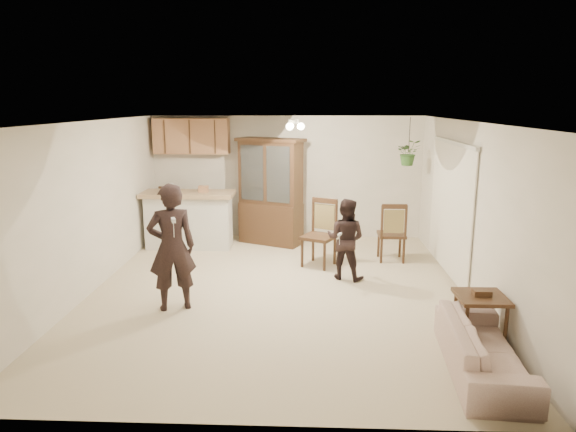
{
  "coord_description": "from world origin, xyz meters",
  "views": [
    {
      "loc": [
        0.46,
        -7.21,
        2.76
      ],
      "look_at": [
        0.14,
        0.4,
        1.07
      ],
      "focal_mm": 32.0,
      "sensor_mm": 36.0,
      "label": 1
    }
  ],
  "objects_px": {
    "child": "(346,237)",
    "chair_hutch_left": "(319,247)",
    "sofa": "(484,339)",
    "chair_bar": "(167,225)",
    "china_hutch": "(271,192)",
    "side_table": "(479,319)",
    "adult": "(172,245)",
    "chair_hutch_right": "(391,244)"
  },
  "relations": [
    {
      "from": "child",
      "to": "chair_hutch_left",
      "type": "height_order",
      "value": "child"
    },
    {
      "from": "child",
      "to": "chair_hutch_left",
      "type": "xyz_separation_m",
      "value": [
        -0.41,
        0.63,
        -0.35
      ]
    },
    {
      "from": "sofa",
      "to": "child",
      "type": "distance_m",
      "value": 3.14
    },
    {
      "from": "chair_bar",
      "to": "chair_hutch_left",
      "type": "bearing_deg",
      "value": -20.64
    },
    {
      "from": "child",
      "to": "china_hutch",
      "type": "relative_size",
      "value": 0.65
    },
    {
      "from": "sofa",
      "to": "chair_hutch_left",
      "type": "bearing_deg",
      "value": 29.53
    },
    {
      "from": "sofa",
      "to": "child",
      "type": "height_order",
      "value": "child"
    },
    {
      "from": "sofa",
      "to": "side_table",
      "type": "relative_size",
      "value": 2.81
    },
    {
      "from": "adult",
      "to": "china_hutch",
      "type": "relative_size",
      "value": 0.86
    },
    {
      "from": "child",
      "to": "chair_bar",
      "type": "height_order",
      "value": "child"
    },
    {
      "from": "chair_bar",
      "to": "chair_hutch_left",
      "type": "distance_m",
      "value": 3.47
    },
    {
      "from": "chair_hutch_left",
      "to": "chair_hutch_right",
      "type": "height_order",
      "value": "chair_hutch_left"
    },
    {
      "from": "sofa",
      "to": "chair_hutch_right",
      "type": "relative_size",
      "value": 1.77
    },
    {
      "from": "chair_bar",
      "to": "chair_hutch_right",
      "type": "relative_size",
      "value": 1.01
    },
    {
      "from": "chair_bar",
      "to": "chair_hutch_left",
      "type": "height_order",
      "value": "chair_hutch_left"
    },
    {
      "from": "child",
      "to": "chair_bar",
      "type": "bearing_deg",
      "value": -10.83
    },
    {
      "from": "child",
      "to": "china_hutch",
      "type": "xyz_separation_m",
      "value": [
        -1.34,
        2.06,
        0.36
      ]
    },
    {
      "from": "china_hutch",
      "to": "chair_hutch_left",
      "type": "bearing_deg",
      "value": -32.61
    },
    {
      "from": "china_hutch",
      "to": "child",
      "type": "bearing_deg",
      "value": -32.6
    },
    {
      "from": "adult",
      "to": "chair_hutch_right",
      "type": "height_order",
      "value": "adult"
    },
    {
      "from": "side_table",
      "to": "chair_hutch_right",
      "type": "bearing_deg",
      "value": 99.02
    },
    {
      "from": "chair_bar",
      "to": "child",
      "type": "bearing_deg",
      "value": -25.79
    },
    {
      "from": "adult",
      "to": "child",
      "type": "bearing_deg",
      "value": -171.59
    },
    {
      "from": "adult",
      "to": "chair_hutch_left",
      "type": "distance_m",
      "value": 2.87
    },
    {
      "from": "china_hutch",
      "to": "side_table",
      "type": "distance_m",
      "value": 5.16
    },
    {
      "from": "side_table",
      "to": "chair_hutch_left",
      "type": "height_order",
      "value": "chair_hutch_left"
    },
    {
      "from": "child",
      "to": "adult",
      "type": "bearing_deg",
      "value": 50.85
    },
    {
      "from": "china_hutch",
      "to": "chair_bar",
      "type": "bearing_deg",
      "value": -160.0
    },
    {
      "from": "side_table",
      "to": "chair_hutch_left",
      "type": "relative_size",
      "value": 0.58
    },
    {
      "from": "side_table",
      "to": "chair_hutch_left",
      "type": "xyz_separation_m",
      "value": [
        -1.81,
        2.88,
        0.01
      ]
    },
    {
      "from": "china_hutch",
      "to": "chair_hutch_right",
      "type": "height_order",
      "value": "china_hutch"
    },
    {
      "from": "chair_hutch_left",
      "to": "chair_bar",
      "type": "bearing_deg",
      "value": 179.31
    },
    {
      "from": "child",
      "to": "china_hutch",
      "type": "bearing_deg",
      "value": -35.28
    },
    {
      "from": "sofa",
      "to": "side_table",
      "type": "bearing_deg",
      "value": -9.98
    },
    {
      "from": "adult",
      "to": "china_hutch",
      "type": "bearing_deg",
      "value": -128.15
    },
    {
      "from": "child",
      "to": "side_table",
      "type": "bearing_deg",
      "value": 143.69
    },
    {
      "from": "chair_bar",
      "to": "sofa",
      "type": "bearing_deg",
      "value": -40.38
    },
    {
      "from": "child",
      "to": "chair_bar",
      "type": "relative_size",
      "value": 1.26
    },
    {
      "from": "sofa",
      "to": "china_hutch",
      "type": "distance_m",
      "value": 5.61
    },
    {
      "from": "sofa",
      "to": "chair_hutch_right",
      "type": "height_order",
      "value": "chair_hutch_right"
    },
    {
      "from": "sofa",
      "to": "side_table",
      "type": "distance_m",
      "value": 0.65
    },
    {
      "from": "chair_hutch_left",
      "to": "child",
      "type": "bearing_deg",
      "value": -30.28
    }
  ]
}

